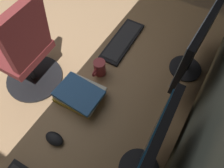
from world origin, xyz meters
name	(u,v)px	position (x,y,z in m)	size (l,w,h in m)	color
floor_plane	(15,44)	(0.00, 0.00, 0.00)	(4.78, 4.78, 0.00)	#9E7A56
desk	(119,112)	(0.36, 1.59, 0.67)	(2.16, 0.70, 0.73)	#936D47
drawer_pedestal	(130,117)	(0.23, 1.62, 0.35)	(0.40, 0.51, 0.69)	#936D47
monitor_primary	(146,158)	(0.60, 1.84, 0.99)	(0.48, 0.20, 0.46)	black
monitor_secondary	(199,40)	(-0.09, 1.81, 1.00)	(0.58, 0.20, 0.46)	black
keyboard_main	(122,41)	(-0.08, 1.35, 0.74)	(0.42, 0.15, 0.02)	black
mouse_main	(54,139)	(0.70, 1.40, 0.75)	(0.06, 0.10, 0.03)	black
book_stack_near	(79,94)	(0.43, 1.36, 0.77)	(0.21, 0.27, 0.08)	gold
coffee_mug	(99,68)	(0.22, 1.36, 0.78)	(0.11, 0.07, 0.10)	#A53338
office_chair	(26,54)	(0.24, 0.62, 0.46)	(0.56, 0.56, 0.97)	maroon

